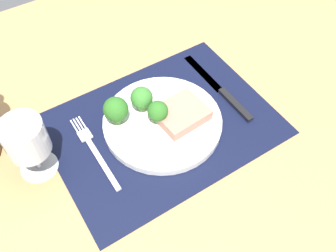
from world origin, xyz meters
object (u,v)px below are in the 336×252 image
steak (181,114)px  fork (95,151)px  plate (162,122)px  knife (222,91)px  wine_glass (26,141)px

steak → fork: 18.25cm
plate → knife: plate is taller
fork → knife: bearing=-2.8°
wine_glass → steak: bearing=-11.1°
plate → steak: (3.46, -1.45, 1.93)cm
fork → wine_glass: 13.11cm
knife → wine_glass: size_ratio=1.82×
fork → plate: bearing=-6.7°
plate → wine_glass: wine_glass is taller
fork → wine_glass: wine_glass is taller
fork → knife: 29.98cm
steak → plate: bearing=157.2°
plate → steak: size_ratio=2.49×
steak → wine_glass: wine_glass is taller
knife → steak: bearing=-171.2°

